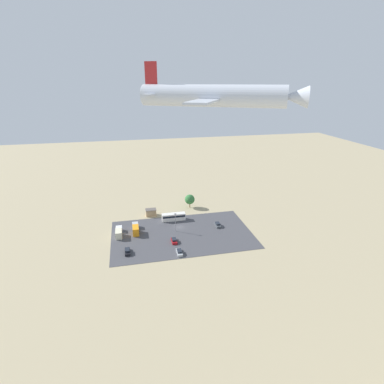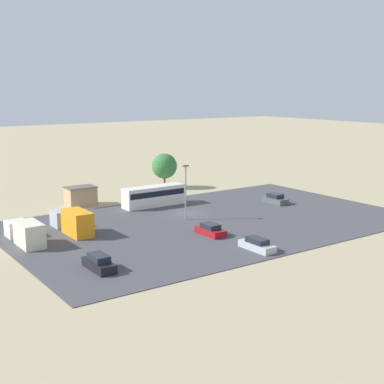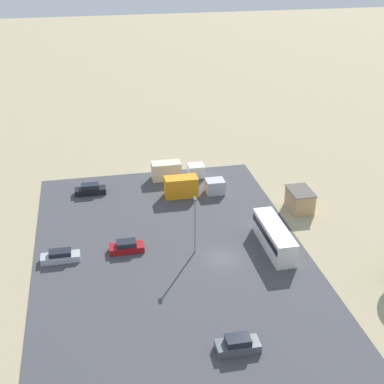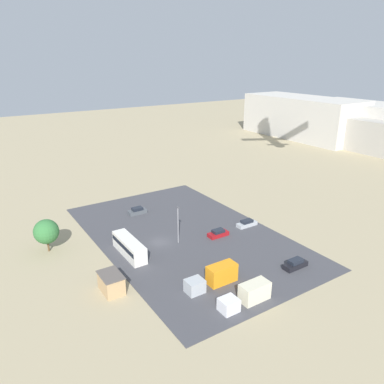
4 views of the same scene
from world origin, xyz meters
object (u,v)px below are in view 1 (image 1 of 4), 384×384
at_px(parked_car_0, 127,251).
at_px(parked_car_2, 174,241).
at_px(airplane, 220,96).
at_px(parked_truck_0, 119,232).
at_px(bus, 174,217).
at_px(parked_car_3, 218,225).
at_px(parked_truck_1, 136,229).
at_px(shed_building, 151,212).
at_px(parked_car_1, 179,252).

bearing_deg(parked_car_0, parked_car_2, 13.05).
distance_m(parked_car_0, airplane, 67.20).
distance_m(parked_car_2, parked_truck_0, 22.50).
bearing_deg(parked_car_0, bus, 48.33).
height_order(parked_car_3, airplane, airplane).
bearing_deg(parked_truck_1, parked_car_2, -38.79).
height_order(parked_car_2, parked_truck_1, parked_truck_1).
relative_size(shed_building, parked_car_1, 0.99).
height_order(bus, parked_truck_0, bus).
xyz_separation_m(bus, airplane, (-1.30, 57.07, 52.53)).
bearing_deg(parked_car_2, parked_car_1, -86.31).
height_order(parked_car_2, parked_car_3, parked_car_3).
bearing_deg(parked_car_1, shed_building, -78.57).
xyz_separation_m(shed_building, parked_car_1, (-6.85, 33.90, -0.86)).
relative_size(bus, airplane, 0.33).
bearing_deg(bus, parked_car_1, -4.93).
relative_size(shed_building, parked_car_3, 1.09).
height_order(parked_car_1, parked_car_3, parked_car_3).
bearing_deg(airplane, parked_car_3, -170.33).
height_order(parked_car_0, airplane, airplane).
distance_m(parked_truck_0, parked_truck_1, 6.69).
bearing_deg(parked_truck_0, bus, 20.99).
bearing_deg(parked_car_0, parked_truck_1, 76.89).
bearing_deg(parked_truck_0, airplane, -63.12).
distance_m(bus, parked_car_0, 30.23).
relative_size(parked_car_3, parked_truck_0, 0.50).
height_order(parked_truck_1, airplane, airplane).
xyz_separation_m(shed_building, airplane, (-10.46, 64.21, 52.77)).
height_order(shed_building, parked_car_2, shed_building).
distance_m(parked_car_0, parked_car_1, 18.26).
relative_size(parked_car_3, parked_truck_1, 0.47).
distance_m(parked_car_2, airplane, 66.14).
relative_size(parked_car_2, airplane, 0.14).
bearing_deg(airplane, shed_building, -142.82).
relative_size(shed_building, bus, 0.47).
xyz_separation_m(parked_car_2, airplane, (-4.14, 38.50, 53.62)).
bearing_deg(parked_car_0, parked_car_1, -13.27).
bearing_deg(bus, parked_truck_1, -65.61).
xyz_separation_m(parked_car_0, parked_truck_1, (-3.50, -15.05, 0.75)).
distance_m(parked_car_0, parked_truck_1, 15.47).
height_order(parked_car_1, parked_truck_1, parked_truck_1).
xyz_separation_m(shed_building, parked_truck_1, (7.42, 14.66, -0.03)).
height_order(bus, parked_car_3, bus).
height_order(parked_car_3, parked_truck_0, parked_truck_0).
relative_size(parked_car_0, parked_truck_1, 0.51).
bearing_deg(parked_car_3, parked_car_1, -138.26).
distance_m(shed_building, airplane, 83.77).
distance_m(shed_building, parked_truck_0, 21.25).
distance_m(parked_car_3, parked_truck_0, 40.11).
distance_m(parked_car_1, airplane, 61.71).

